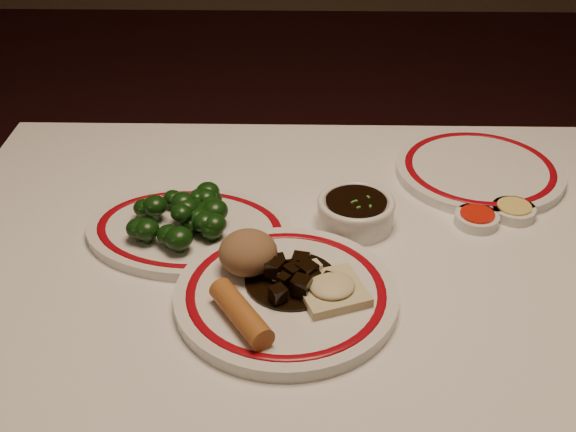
{
  "coord_description": "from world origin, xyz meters",
  "views": [
    {
      "loc": [
        -0.08,
        -0.75,
        1.34
      ],
      "look_at": [
        -0.1,
        0.07,
        0.8
      ],
      "focal_mm": 45.0,
      "sensor_mm": 36.0,
      "label": 1
    }
  ],
  "objects_px": {
    "stirfry_heap": "(293,275)",
    "broccoli_plate": "(189,230)",
    "fried_wonton": "(332,288)",
    "broccoli_pile": "(189,213)",
    "dining_table": "(356,330)",
    "soy_bowl": "(356,213)",
    "rice_mound": "(248,253)",
    "spring_roll": "(241,313)",
    "main_plate": "(286,295)"
  },
  "relations": [
    {
      "from": "stirfry_heap",
      "to": "broccoli_plate",
      "type": "xyz_separation_m",
      "value": [
        -0.15,
        0.13,
        -0.02
      ]
    },
    {
      "from": "fried_wonton",
      "to": "broccoli_pile",
      "type": "distance_m",
      "value": 0.25
    },
    {
      "from": "dining_table",
      "to": "soy_bowl",
      "type": "xyz_separation_m",
      "value": [
        0.0,
        0.12,
        0.11
      ]
    },
    {
      "from": "rice_mound",
      "to": "stirfry_heap",
      "type": "relative_size",
      "value": 0.64
    },
    {
      "from": "broccoli_pile",
      "to": "soy_bowl",
      "type": "height_order",
      "value": "broccoli_pile"
    },
    {
      "from": "dining_table",
      "to": "rice_mound",
      "type": "xyz_separation_m",
      "value": [
        -0.15,
        -0.01,
        0.14
      ]
    },
    {
      "from": "rice_mound",
      "to": "soy_bowl",
      "type": "xyz_separation_m",
      "value": [
        0.15,
        0.13,
        -0.02
      ]
    },
    {
      "from": "fried_wonton",
      "to": "broccoli_plate",
      "type": "relative_size",
      "value": 0.31
    },
    {
      "from": "rice_mound",
      "to": "spring_roll",
      "type": "relative_size",
      "value": 0.7
    },
    {
      "from": "broccoli_plate",
      "to": "spring_roll",
      "type": "bearing_deg",
      "value": -66.28
    },
    {
      "from": "spring_roll",
      "to": "stirfry_heap",
      "type": "relative_size",
      "value": 0.92
    },
    {
      "from": "broccoli_pile",
      "to": "dining_table",
      "type": "bearing_deg",
      "value": -21.23
    },
    {
      "from": "soy_bowl",
      "to": "broccoli_plate",
      "type": "bearing_deg",
      "value": -172.17
    },
    {
      "from": "fried_wonton",
      "to": "broccoli_pile",
      "type": "relative_size",
      "value": 0.68
    },
    {
      "from": "stirfry_heap",
      "to": "soy_bowl",
      "type": "distance_m",
      "value": 0.18
    },
    {
      "from": "spring_roll",
      "to": "soy_bowl",
      "type": "distance_m",
      "value": 0.28
    },
    {
      "from": "main_plate",
      "to": "broccoli_plate",
      "type": "relative_size",
      "value": 1.08
    },
    {
      "from": "broccoli_plate",
      "to": "soy_bowl",
      "type": "distance_m",
      "value": 0.24
    },
    {
      "from": "broccoli_plate",
      "to": "broccoli_pile",
      "type": "distance_m",
      "value": 0.03
    },
    {
      "from": "dining_table",
      "to": "soy_bowl",
      "type": "distance_m",
      "value": 0.17
    },
    {
      "from": "soy_bowl",
      "to": "fried_wonton",
      "type": "bearing_deg",
      "value": -102.58
    },
    {
      "from": "spring_roll",
      "to": "broccoli_pile",
      "type": "bearing_deg",
      "value": 81.29
    },
    {
      "from": "spring_roll",
      "to": "broccoli_pile",
      "type": "xyz_separation_m",
      "value": [
        -0.09,
        0.2,
        0.01
      ]
    },
    {
      "from": "dining_table",
      "to": "fried_wonton",
      "type": "relative_size",
      "value": 11.94
    },
    {
      "from": "dining_table",
      "to": "broccoli_plate",
      "type": "distance_m",
      "value": 0.27
    },
    {
      "from": "fried_wonton",
      "to": "stirfry_heap",
      "type": "height_order",
      "value": "stirfry_heap"
    },
    {
      "from": "spring_roll",
      "to": "rice_mound",
      "type": "bearing_deg",
      "value": 56.76
    },
    {
      "from": "rice_mound",
      "to": "dining_table",
      "type": "bearing_deg",
      "value": 3.62
    },
    {
      "from": "main_plate",
      "to": "broccoli_pile",
      "type": "bearing_deg",
      "value": 134.43
    },
    {
      "from": "spring_roll",
      "to": "fried_wonton",
      "type": "bearing_deg",
      "value": -5.53
    },
    {
      "from": "rice_mound",
      "to": "fried_wonton",
      "type": "relative_size",
      "value": 0.75
    },
    {
      "from": "dining_table",
      "to": "main_plate",
      "type": "height_order",
      "value": "main_plate"
    },
    {
      "from": "stirfry_heap",
      "to": "main_plate",
      "type": "bearing_deg",
      "value": -114.65
    },
    {
      "from": "fried_wonton",
      "to": "stirfry_heap",
      "type": "relative_size",
      "value": 0.85
    },
    {
      "from": "broccoli_pile",
      "to": "soy_bowl",
      "type": "distance_m",
      "value": 0.24
    },
    {
      "from": "main_plate",
      "to": "soy_bowl",
      "type": "relative_size",
      "value": 3.17
    },
    {
      "from": "main_plate",
      "to": "rice_mound",
      "type": "xyz_separation_m",
      "value": [
        -0.05,
        0.04,
        0.03
      ]
    },
    {
      "from": "rice_mound",
      "to": "broccoli_pile",
      "type": "xyz_separation_m",
      "value": [
        -0.09,
        0.1,
        -0.01
      ]
    },
    {
      "from": "main_plate",
      "to": "fried_wonton",
      "type": "xyz_separation_m",
      "value": [
        0.06,
        -0.01,
        0.02
      ]
    },
    {
      "from": "rice_mound",
      "to": "fried_wonton",
      "type": "height_order",
      "value": "rice_mound"
    },
    {
      "from": "dining_table",
      "to": "main_plate",
      "type": "xyz_separation_m",
      "value": [
        -0.1,
        -0.05,
        0.1
      ]
    },
    {
      "from": "dining_table",
      "to": "stirfry_heap",
      "type": "relative_size",
      "value": 10.09
    },
    {
      "from": "dining_table",
      "to": "rice_mound",
      "type": "distance_m",
      "value": 0.2
    },
    {
      "from": "fried_wonton",
      "to": "broccoli_pile",
      "type": "height_order",
      "value": "broccoli_pile"
    },
    {
      "from": "fried_wonton",
      "to": "soy_bowl",
      "type": "relative_size",
      "value": 0.91
    },
    {
      "from": "main_plate",
      "to": "soy_bowl",
      "type": "xyz_separation_m",
      "value": [
        0.1,
        0.17,
        0.01
      ]
    },
    {
      "from": "fried_wonton",
      "to": "dining_table",
      "type": "bearing_deg",
      "value": 55.59
    },
    {
      "from": "rice_mound",
      "to": "soy_bowl",
      "type": "bearing_deg",
      "value": 42.33
    },
    {
      "from": "dining_table",
      "to": "fried_wonton",
      "type": "height_order",
      "value": "fried_wonton"
    },
    {
      "from": "rice_mound",
      "to": "stirfry_heap",
      "type": "xyz_separation_m",
      "value": [
        0.06,
        -0.02,
        -0.02
      ]
    }
  ]
}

